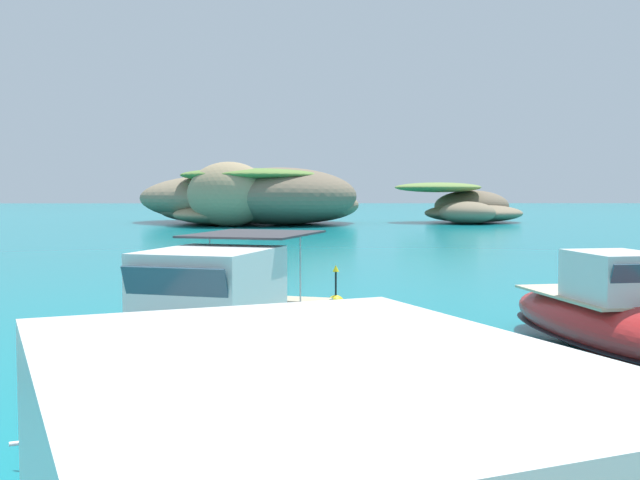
% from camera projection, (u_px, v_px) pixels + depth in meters
% --- Properties ---
extents(islet_large, '(30.36, 28.99, 6.51)m').
position_uv_depth(islet_large, '(250.00, 199.00, 85.87)').
color(islet_large, '#84755B').
rests_on(islet_large, ground).
extents(islet_small, '(16.06, 16.60, 4.50)m').
position_uv_depth(islet_small, '(467.00, 207.00, 89.64)').
color(islet_small, '#756651').
rests_on(islet_small, ground).
extents(motorboat_white, '(5.50, 9.74, 2.92)m').
position_uv_depth(motorboat_white, '(221.00, 349.00, 14.17)').
color(motorboat_white, white).
rests_on(motorboat_white, ground).
extents(motorboat_red, '(3.68, 8.31, 2.37)m').
position_uv_depth(motorboat_red, '(606.00, 319.00, 18.30)').
color(motorboat_red, red).
rests_on(motorboat_red, ground).
extents(channel_buoy, '(0.56, 0.56, 1.48)m').
position_uv_depth(channel_buoy, '(336.00, 302.00, 24.09)').
color(channel_buoy, yellow).
rests_on(channel_buoy, ground).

